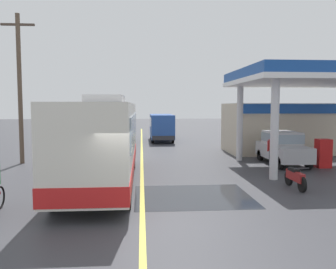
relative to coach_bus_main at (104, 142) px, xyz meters
name	(u,v)px	position (x,y,z in m)	size (l,w,h in m)	color
ground	(142,144)	(1.60, 15.07, -1.72)	(120.00, 120.00, 0.00)	#38383D
lane_divider_stripe	(142,151)	(1.60, 10.07, -1.72)	(0.16, 50.00, 0.01)	#D8CC4C
wet_puddle_patch	(193,196)	(3.40, -2.59, -1.72)	(4.13, 3.52, 0.01)	#26282D
coach_bus_main	(104,142)	(0.00, 0.00, 0.00)	(2.60, 11.04, 3.69)	silver
gas_station_roadside	(290,115)	(11.07, 6.93, 0.91)	(9.10, 11.95, 5.10)	#194799
car_at_pump	(282,146)	(9.37, 3.94, -0.71)	(1.70, 4.20, 1.82)	#B2B2B7
minibus_opposing_lane	(161,125)	(3.44, 17.52, -0.25)	(2.04, 6.13, 2.44)	#264C9E
motorcycle_parked_forecourt	(295,177)	(7.56, -1.71, -1.28)	(0.55, 1.80, 0.92)	black
pedestrian_near_pump	(272,148)	(8.64, 3.56, -0.79)	(0.55, 0.22, 1.66)	#33333F
car_trailing_behind_bus	(112,133)	(-0.85, 14.10, -0.71)	(1.70, 4.20, 1.82)	black
utility_pole_roadside	(20,86)	(-5.12, 5.32, 2.59)	(1.80, 0.24, 8.26)	brown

